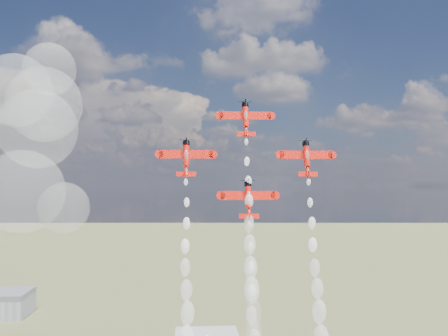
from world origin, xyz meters
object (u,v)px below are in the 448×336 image
object	(u,v)px
plane_right	(307,158)
plane_slot	(248,199)
plane_lead	(246,118)
plane_left	(186,157)

from	to	relation	value
plane_right	plane_slot	world-z (taller)	plane_right
plane_lead	plane_slot	world-z (taller)	plane_lead
plane_right	plane_slot	xyz separation A→B (m)	(-15.81, -2.98, -10.66)
plane_left	plane_lead	bearing A→B (deg)	10.67
plane_lead	plane_left	world-z (taller)	plane_lead
plane_lead	plane_left	bearing A→B (deg)	-169.33
plane_right	plane_slot	distance (m)	19.29
plane_lead	plane_right	bearing A→B (deg)	-10.67
plane_left	plane_slot	distance (m)	19.29
plane_right	plane_slot	size ratio (longest dim) A/B	1.00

